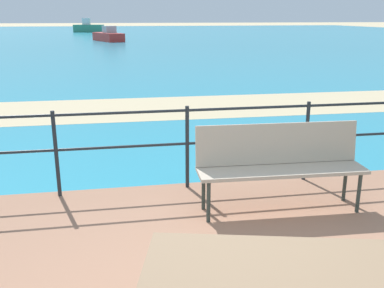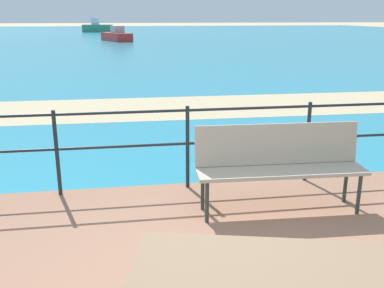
# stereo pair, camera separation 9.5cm
# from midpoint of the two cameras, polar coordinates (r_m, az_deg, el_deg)

# --- Properties ---
(sea_water) EXTENTS (90.00, 90.00, 0.01)m
(sea_water) POSITION_cam_midpoint_polar(r_m,az_deg,el_deg) (42.37, -8.17, 13.64)
(sea_water) COLOR teal
(sea_water) RESTS_ON ground
(beach_strip) EXTENTS (54.01, 2.90, 0.01)m
(beach_strip) POSITION_cam_midpoint_polar(r_m,az_deg,el_deg) (9.96, -4.47, 4.73)
(beach_strip) COLOR tan
(beach_strip) RESTS_ON ground
(park_bench) EXTENTS (1.75, 0.48, 0.90)m
(park_bench) POSITION_cam_midpoint_polar(r_m,az_deg,el_deg) (4.59, 11.94, -2.00)
(park_bench) COLOR tan
(park_bench) RESTS_ON patio_paving
(railing_fence) EXTENTS (5.94, 0.04, 0.99)m
(railing_fence) POSITION_cam_midpoint_polar(r_m,az_deg,el_deg) (5.03, -0.05, 1.03)
(railing_fence) COLOR #1E2328
(railing_fence) RESTS_ON patio_paving
(boat_near) EXTENTS (4.17, 2.07, 1.69)m
(boat_near) POSITION_cam_midpoint_polar(r_m,az_deg,el_deg) (56.83, -12.13, 14.68)
(boat_near) COLOR #338466
(boat_near) RESTS_ON sea_water
(boat_mid) EXTENTS (2.63, 4.46, 1.20)m
(boat_mid) POSITION_cam_midpoint_polar(r_m,az_deg,el_deg) (36.95, -9.84, 13.78)
(boat_mid) COLOR red
(boat_mid) RESTS_ON sea_water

